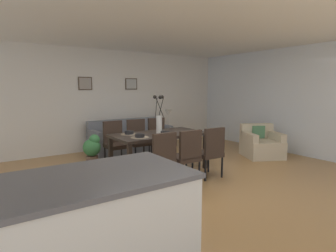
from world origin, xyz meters
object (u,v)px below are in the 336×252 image
object	(u,v)px
dining_table	(159,137)
framed_picture_center	(131,84)
side_table	(168,137)
sofa	(130,140)
framed_picture_left	(85,83)
dining_chair_mid_right	(159,136)
table_lamp	(168,114)
bowl_far_left	(165,133)
dining_chair_near_right	(115,141)
dining_chair_mid_left	(210,150)
bowl_near_right	(129,132)
centerpiece_vase	(159,119)
dining_chair_far_left	(187,154)
armchair	(261,145)
dining_chair_far_right	(138,138)
dining_chair_near_left	(161,157)
bowl_near_left	(140,135)
potted_plant	(92,149)

from	to	relation	value
dining_table	framed_picture_center	distance (m)	2.71
side_table	dining_table	bearing A→B (deg)	-128.63
sofa	framed_picture_left	size ratio (longest dim) A/B	5.98
dining_chair_mid_right	table_lamp	xyz separation A→B (m)	(0.90, 0.94, 0.38)
dining_table	bowl_far_left	xyz separation A→B (m)	(0.00, -0.21, 0.12)
dining_chair_near_right	table_lamp	bearing A→B (deg)	25.20
dining_chair_mid_left	bowl_near_right	distance (m)	1.55
table_lamp	centerpiece_vase	bearing A→B (deg)	-128.63
dining_chair_far_left	armchair	size ratio (longest dim) A/B	0.86
dining_chair_mid_left	framed_picture_left	distance (m)	3.70
side_table	bowl_near_right	bearing A→B (deg)	-141.18
table_lamp	dining_chair_mid_right	bearing A→B (deg)	-133.91
armchair	dining_chair_far_right	bearing A→B (deg)	153.61
dining_chair_near_left	armchair	distance (m)	3.14
dining_chair_near_left	dining_chair_far_left	bearing A→B (deg)	-4.64
dining_chair_near_right	framed_picture_center	size ratio (longest dim) A/B	2.62
bowl_near_left	bowl_near_right	distance (m)	0.42
bowl_near_left	armchair	size ratio (longest dim) A/B	0.16
dining_table	centerpiece_vase	xyz separation A→B (m)	(0.00, 0.00, 0.36)
framed_picture_center	dining_chair_mid_left	bearing A→B (deg)	-92.10
dining_chair_mid_left	sofa	xyz separation A→B (m)	(-0.20, 2.78, -0.23)
dining_chair_near_right	bowl_near_right	size ratio (longest dim) A/B	5.41
framed_picture_center	potted_plant	size ratio (longest dim) A/B	0.52
dining_chair_near_right	bowl_near_right	xyz separation A→B (m)	(0.00, -0.66, 0.27)
bowl_near_right	armchair	size ratio (longest dim) A/B	0.16
framed_picture_center	dining_chair_far_right	bearing A→B (deg)	-112.25
centerpiece_vase	framed_picture_left	bearing A→B (deg)	104.75
dining_chair_far_left	centerpiece_vase	bearing A→B (deg)	88.98
dining_chair_near_right	table_lamp	size ratio (longest dim) A/B	1.80
centerpiece_vase	table_lamp	world-z (taller)	centerpiece_vase
dining_chair_far_left	framed_picture_center	distance (m)	3.57
side_table	table_lamp	size ratio (longest dim) A/B	1.02
dining_chair_mid_right	dining_chair_near_right	bearing A→B (deg)	179.75
table_lamp	bowl_near_left	bearing A→B (deg)	-134.58
dining_chair_near_left	table_lamp	xyz separation A→B (m)	(1.95, 2.64, 0.38)
dining_chair_far_left	bowl_near_right	bearing A→B (deg)	115.74
bowl_near_left	potted_plant	size ratio (longest dim) A/B	0.25
bowl_near_left	dining_chair_mid_right	bearing A→B (deg)	44.85
dining_chair_near_left	dining_chair_mid_left	distance (m)	1.02
dining_chair_mid_right	sofa	world-z (taller)	dining_chair_mid_right
bowl_near_left	dining_chair_far_left	bearing A→B (deg)	-52.05
dining_chair_far_left	bowl_near_left	size ratio (longest dim) A/B	5.41
dining_chair_far_left	bowl_near_right	distance (m)	1.24
side_table	bowl_near_left	bearing A→B (deg)	-134.58
centerpiece_vase	bowl_near_right	world-z (taller)	centerpiece_vase
dining_chair_mid_left	table_lamp	bearing A→B (deg)	71.04
dining_chair_near_right	potted_plant	size ratio (longest dim) A/B	1.37
dining_table	dining_chair_near_right	bearing A→B (deg)	122.10
dining_chair_near_left	framed_picture_center	size ratio (longest dim) A/B	2.62
dining_chair_far_right	dining_chair_mid_right	bearing A→B (deg)	-0.48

